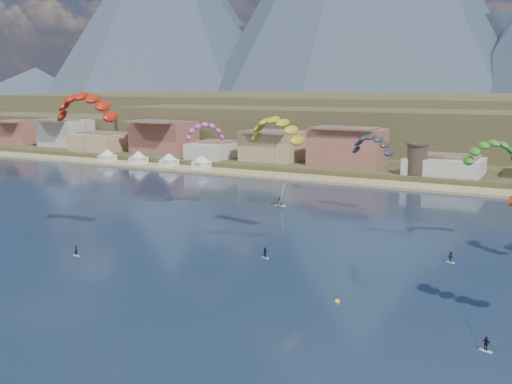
% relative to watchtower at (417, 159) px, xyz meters
% --- Properties ---
extents(ground, '(2400.00, 2400.00, 0.00)m').
position_rel_watchtower_xyz_m(ground, '(-5.00, -114.00, -6.37)').
color(ground, black).
rests_on(ground, ground).
extents(beach, '(2200.00, 12.00, 0.90)m').
position_rel_watchtower_xyz_m(beach, '(-5.00, -8.00, -6.12)').
color(beach, tan).
rests_on(beach, ground).
extents(town, '(400.00, 24.00, 12.00)m').
position_rel_watchtower_xyz_m(town, '(-45.00, 8.00, 1.63)').
color(town, beige).
rests_on(town, ground).
extents(watchtower, '(5.82, 5.82, 8.60)m').
position_rel_watchtower_xyz_m(watchtower, '(0.00, 0.00, 0.00)').
color(watchtower, '#47382D').
rests_on(watchtower, ground).
extents(beach_tents, '(43.40, 6.40, 5.00)m').
position_rel_watchtower_xyz_m(beach_tents, '(-81.25, -8.00, -2.66)').
color(beach_tents, white).
rests_on(beach_tents, ground).
extents(kitesurfer_red, '(11.75, 12.37, 26.22)m').
position_rel_watchtower_xyz_m(kitesurfer_red, '(-34.25, -86.67, 16.88)').
color(kitesurfer_red, silver).
rests_on(kitesurfer_red, ground).
extents(kitesurfer_yellow, '(11.11, 15.51, 23.13)m').
position_rel_watchtower_xyz_m(kitesurfer_yellow, '(-7.21, -70.66, 12.85)').
color(kitesurfer_yellow, silver).
rests_on(kitesurfer_yellow, ground).
extents(kitesurfer_green, '(9.73, 16.27, 19.84)m').
position_rel_watchtower_xyz_m(kitesurfer_green, '(25.79, -60.05, 9.61)').
color(kitesurfer_green, silver).
rests_on(kitesurfer_green, ground).
extents(distant_kite_pink, '(8.52, 7.82, 19.94)m').
position_rel_watchtower_xyz_m(distant_kite_pink, '(-29.71, -57.67, 10.86)').
color(distant_kite_pink, '#262626').
rests_on(distant_kite_pink, ground).
extents(distant_kite_dark, '(10.03, 7.03, 18.00)m').
position_rel_watchtower_xyz_m(distant_kite_dark, '(1.29, -44.11, 8.48)').
color(distant_kite_dark, '#262626').
rests_on(distant_kite_dark, ground).
extents(windsurfer, '(2.82, 3.11, 4.82)m').
position_rel_watchtower_xyz_m(windsurfer, '(-18.36, -45.32, -4.84)').
color(windsurfer, silver).
rests_on(windsurfer, ground).
extents(buoy, '(0.67, 0.67, 0.67)m').
position_rel_watchtower_xyz_m(buoy, '(13.48, -95.60, -6.26)').
color(buoy, yellow).
rests_on(buoy, ground).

